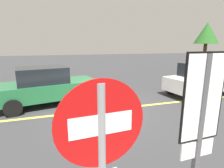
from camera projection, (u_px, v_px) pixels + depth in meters
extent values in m
plane|color=#38383A|center=(106.00, 110.00, 7.10)|extent=(80.00, 80.00, 0.00)
cube|color=#E0D14C|center=(170.00, 103.00, 7.95)|extent=(28.00, 0.16, 0.01)
cylinder|color=red|center=(101.00, 124.00, 1.42)|extent=(0.76, 0.07, 0.76)
cube|color=white|center=(101.00, 124.00, 1.42)|extent=(0.53, 0.06, 0.18)
cube|color=#4C4C51|center=(196.00, 161.00, 2.06)|extent=(0.06, 0.06, 2.50)
cube|color=white|center=(203.00, 98.00, 1.88)|extent=(0.50, 0.04, 0.95)
cube|color=black|center=(203.00, 98.00, 1.88)|extent=(0.54, 0.03, 0.99)
cube|color=white|center=(197.00, 149.00, 2.02)|extent=(0.45, 0.04, 0.20)
cube|color=white|center=(204.00, 82.00, 9.13)|extent=(4.31, 2.23, 0.67)
cube|color=black|center=(203.00, 70.00, 8.89)|extent=(2.16, 1.75, 0.67)
cylinder|color=black|center=(207.00, 83.00, 10.53)|extent=(0.66, 0.30, 0.64)
cylinder|color=black|center=(171.00, 88.00, 9.39)|extent=(0.66, 0.30, 0.64)
cylinder|color=black|center=(198.00, 96.00, 7.87)|extent=(0.66, 0.30, 0.64)
cube|color=#236B3D|center=(49.00, 89.00, 7.72)|extent=(4.40, 2.49, 0.67)
cube|color=black|center=(42.00, 75.00, 7.48)|extent=(2.25, 1.87, 0.67)
cylinder|color=black|center=(75.00, 89.00, 9.19)|extent=(0.67, 0.34, 0.64)
cylinder|color=black|center=(86.00, 97.00, 7.72)|extent=(0.67, 0.34, 0.64)
cylinder|color=black|center=(13.00, 96.00, 7.87)|extent=(0.67, 0.34, 0.64)
cylinder|color=black|center=(13.00, 108.00, 6.41)|extent=(0.67, 0.34, 0.64)
cylinder|color=#513823|center=(204.00, 57.00, 17.55)|extent=(0.33, 0.33, 2.67)
cone|color=#286023|center=(207.00, 33.00, 17.04)|extent=(2.29, 2.29, 2.04)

